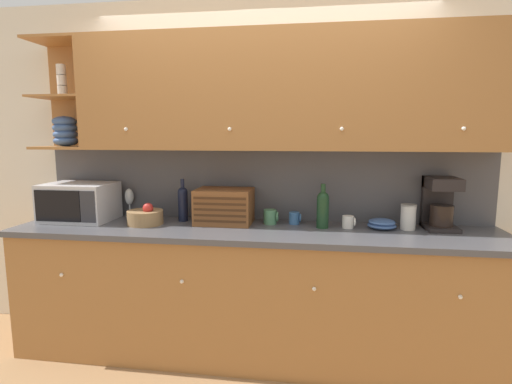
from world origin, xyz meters
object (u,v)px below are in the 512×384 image
Objects in this scene: wine_bottle at (323,208)px; bowl_stack_on_counter at (382,224)px; fruit_basket at (145,217)px; mug_blue_second at (271,217)px; wine_glass at (129,198)px; coffee_maker at (440,202)px; bread_box at (224,206)px; mug at (295,218)px; mug_patterned_third at (348,222)px; storage_canister at (408,217)px; microwave at (80,202)px; second_wine_bottle at (183,202)px.

bowl_stack_on_counter is (0.41, 0.04, -0.11)m from wine_bottle.
wine_bottle reaches higher than fruit_basket.
bowl_stack_on_counter is at bearing -2.41° from mug_blue_second.
coffee_maker is at bearing -1.77° from wine_glass.
bowl_stack_on_counter is at bearing -4.07° from wine_glass.
mug is (0.52, 0.05, -0.08)m from bread_box.
coffee_maker reaches higher than bread_box.
wine_bottle reaches higher than mug_patterned_third.
storage_canister is 0.49× the size of coffee_maker.
wine_glass is 2.46× the size of mug_patterned_third.
storage_canister is (0.96, -0.03, 0.04)m from mug_blue_second.
storage_canister is at bearing -163.81° from coffee_maker.
microwave is 0.80m from second_wine_bottle.
second_wine_bottle reaches higher than bowl_stack_on_counter.
wine_glass is 1.95m from bowl_stack_on_counter.
second_wine_bottle is 0.68m from mug_blue_second.
second_wine_bottle is 0.89× the size of coffee_maker.
microwave is at bearing -179.46° from wine_bottle.
bread_box is at bearing 179.68° from storage_canister.
bowl_stack_on_counter is (1.46, -0.04, -0.11)m from second_wine_bottle.
fruit_basket is 0.63× the size of bread_box.
mug_patterned_third is (0.38, -0.07, -0.00)m from mug.
wine_glass is at bearing 176.30° from storage_canister.
second_wine_bottle is 1.46m from bowl_stack_on_counter.
coffee_maker is at bearing 16.19° from storage_canister.
mug_blue_second is 1.20× the size of mug.
microwave is 1.56× the size of second_wine_bottle.
bread_box is 1.30m from storage_canister.
mug is 0.46× the size of bowl_stack_on_counter.
bread_box is at bearing -9.07° from wine_glass.
mug_blue_second is at bearing 3.39° from microwave.
bowl_stack_on_counter is at bearing 3.82° from fruit_basket.
wine_bottle reaches higher than wine_glass.
second_wine_bottle is 3.00× the size of mug_blue_second.
bowl_stack_on_counter is at bearing -170.59° from coffee_maker.
microwave is 2.85× the size of storage_canister.
mug_blue_second is (0.67, -0.00, -0.09)m from second_wine_bottle.
wine_bottle reaches higher than bowl_stack_on_counter.
coffee_maker is at bearing 2.14° from bread_box.
mug is at bearing 155.29° from wine_bottle.
mug_patterned_third is at bearing -2.41° from second_wine_bottle.
wine_bottle is (1.28, 0.08, 0.09)m from fruit_basket.
second_wine_bottle is (0.48, -0.10, -0.01)m from wine_glass.
bowl_stack_on_counter is at bearing 3.28° from mug_patterned_third.
wine_glass is 0.49m from second_wine_bottle.
wine_glass reaches higher than mug_blue_second.
coffee_maker is (0.63, 0.08, 0.14)m from mug_patterned_third.
mug_patterned_third is 0.65m from coffee_maker.
mug_patterned_third reaches higher than bowl_stack_on_counter.
bread_box reaches higher than bowl_stack_on_counter.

